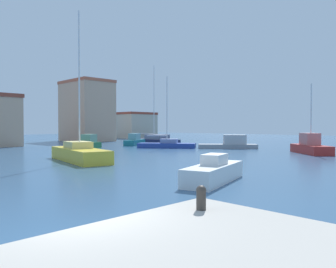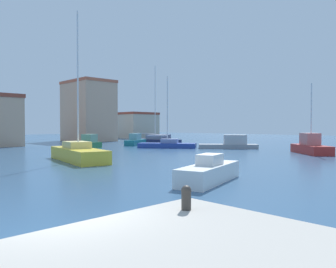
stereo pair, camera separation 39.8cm
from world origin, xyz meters
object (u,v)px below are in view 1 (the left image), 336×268
(motorboat_grey_far_right, at_px, (230,144))
(sailboat_navy_distant_north, at_px, (155,139))
(sailboat_yellow_behind_lamppost, at_px, (79,153))
(motorboat_green_inner_mooring, at_px, (88,144))
(sailboat_blue_mid_harbor, at_px, (167,144))
(sailboat_red_distant_east, at_px, (310,146))
(motorboat_teal_center_channel, at_px, (135,141))
(motorboat_white_outer_mooring, at_px, (214,172))
(mooring_bollard, at_px, (201,197))

(motorboat_grey_far_right, xyz_separation_m, sailboat_navy_distant_north, (2.58, 16.09, -0.03))
(sailboat_yellow_behind_lamppost, xyz_separation_m, motorboat_green_inner_mooring, (7.55, 11.30, 0.02))
(sailboat_navy_distant_north, height_order, sailboat_blue_mid_harbor, sailboat_navy_distant_north)
(sailboat_red_distant_east, relative_size, motorboat_teal_center_channel, 1.30)
(motorboat_white_outer_mooring, height_order, sailboat_blue_mid_harbor, sailboat_blue_mid_harbor)
(sailboat_blue_mid_harbor, bearing_deg, sailboat_yellow_behind_lamppost, -158.22)
(mooring_bollard, distance_m, sailboat_yellow_behind_lamppost, 19.55)
(sailboat_blue_mid_harbor, bearing_deg, sailboat_red_distant_east, -75.83)
(sailboat_red_distant_east, relative_size, motorboat_green_inner_mooring, 1.45)
(motorboat_white_outer_mooring, bearing_deg, motorboat_grey_far_right, 32.83)
(motorboat_grey_far_right, bearing_deg, sailboat_blue_mid_harbor, 127.43)
(mooring_bollard, relative_size, motorboat_white_outer_mooring, 0.10)
(sailboat_red_distant_east, distance_m, motorboat_teal_center_channel, 23.25)
(sailboat_navy_distant_north, bearing_deg, motorboat_teal_center_channel, -156.37)
(motorboat_green_inner_mooring, bearing_deg, motorboat_teal_center_channel, 13.98)
(motorboat_grey_far_right, distance_m, sailboat_yellow_behind_lamppost, 20.10)
(sailboat_yellow_behind_lamppost, relative_size, sailboat_blue_mid_harbor, 1.30)
(mooring_bollard, height_order, motorboat_teal_center_channel, motorboat_teal_center_channel)
(motorboat_grey_far_right, distance_m, motorboat_green_inner_mooring, 16.77)
(sailboat_red_distant_east, distance_m, motorboat_white_outer_mooring, 20.11)
(motorboat_white_outer_mooring, height_order, sailboat_navy_distant_north, sailboat_navy_distant_north)
(sailboat_yellow_behind_lamppost, distance_m, motorboat_teal_center_channel, 21.17)
(motorboat_grey_far_right, relative_size, motorboat_teal_center_channel, 1.24)
(sailboat_yellow_behind_lamppost, height_order, motorboat_green_inner_mooring, sailboat_yellow_behind_lamppost)
(motorboat_grey_far_right, bearing_deg, motorboat_teal_center_channel, 105.87)
(sailboat_red_distant_east, xyz_separation_m, sailboat_yellow_behind_lamppost, (-19.48, 9.55, -0.09))
(motorboat_white_outer_mooring, xyz_separation_m, sailboat_navy_distant_north, (23.02, 29.27, 0.06))
(sailboat_navy_distant_north, relative_size, sailboat_blue_mid_harbor, 1.40)
(mooring_bollard, distance_m, motorboat_white_outer_mooring, 8.75)
(sailboat_red_distant_east, distance_m, sailboat_navy_distant_north, 26.02)
(mooring_bollard, bearing_deg, motorboat_green_inner_mooring, 62.96)
(motorboat_green_inner_mooring, bearing_deg, sailboat_navy_distant_north, 18.17)
(motorboat_green_inner_mooring, bearing_deg, sailboat_yellow_behind_lamppost, -123.74)
(motorboat_white_outer_mooring, bearing_deg, motorboat_teal_center_channel, 57.84)
(motorboat_grey_far_right, height_order, motorboat_white_outer_mooring, motorboat_grey_far_right)
(motorboat_grey_far_right, bearing_deg, mooring_bollard, -146.46)
(sailboat_red_distant_east, height_order, motorboat_green_inner_mooring, sailboat_red_distant_east)
(motorboat_grey_far_right, bearing_deg, sailboat_navy_distant_north, 80.88)
(sailboat_red_distant_east, bearing_deg, sailboat_blue_mid_harbor, 104.17)
(motorboat_white_outer_mooring, height_order, motorboat_green_inner_mooring, motorboat_green_inner_mooring)
(sailboat_yellow_behind_lamppost, distance_m, sailboat_navy_distant_north, 27.92)
(sailboat_blue_mid_harbor, bearing_deg, motorboat_white_outer_mooring, -129.52)
(motorboat_teal_center_channel, height_order, sailboat_blue_mid_harbor, sailboat_blue_mid_harbor)
(motorboat_grey_far_right, distance_m, sailboat_navy_distant_north, 16.29)
(motorboat_green_inner_mooring, distance_m, sailboat_blue_mid_harbor, 9.45)
(motorboat_white_outer_mooring, bearing_deg, sailboat_red_distant_east, 9.89)
(motorboat_teal_center_channel, height_order, motorboat_green_inner_mooring, motorboat_green_inner_mooring)
(motorboat_white_outer_mooring, relative_size, motorboat_teal_center_channel, 0.98)
(motorboat_grey_far_right, xyz_separation_m, motorboat_white_outer_mooring, (-20.44, -13.19, -0.08))
(mooring_bollard, relative_size, motorboat_teal_center_channel, 0.10)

